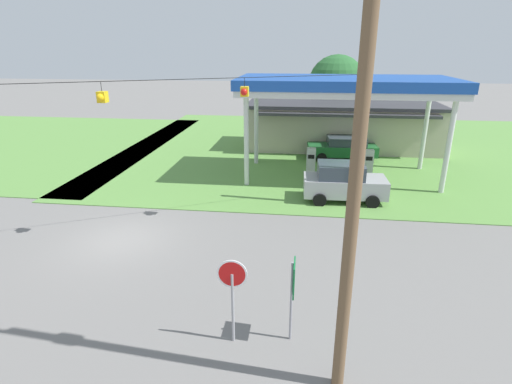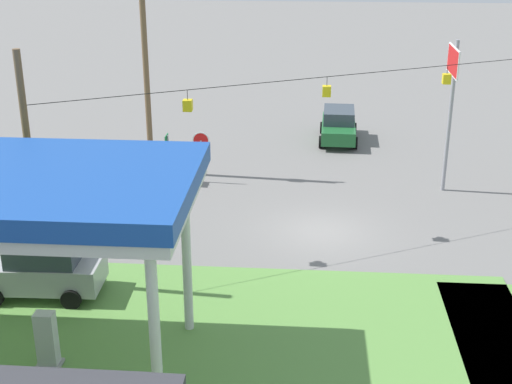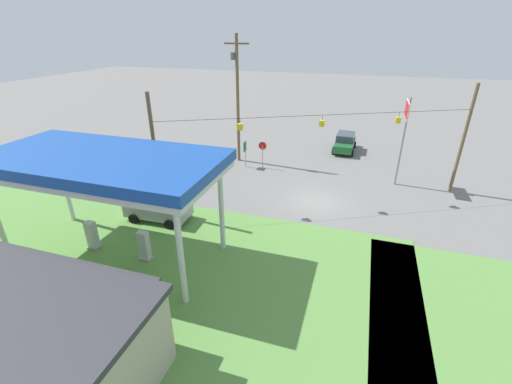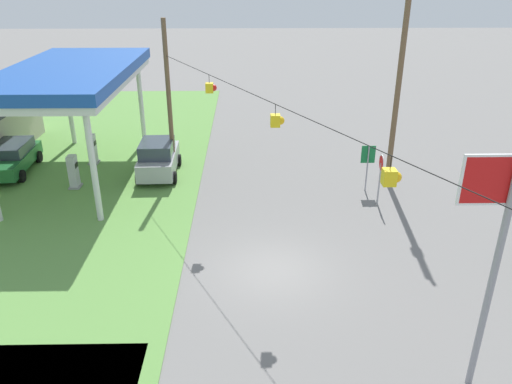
# 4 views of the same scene
# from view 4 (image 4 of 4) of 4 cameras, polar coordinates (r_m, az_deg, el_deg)

# --- Properties ---
(ground_plane) EXTENTS (160.00, 160.00, 0.00)m
(ground_plane) POSITION_cam_4_polar(r_m,az_deg,el_deg) (19.15, 1.93, -8.88)
(ground_plane) COLOR slate
(gas_station_canopy) EXTENTS (12.20, 5.94, 5.92)m
(gas_station_canopy) POSITION_cam_4_polar(r_m,az_deg,el_deg) (27.56, -20.44, 12.28)
(gas_station_canopy) COLOR silver
(gas_station_canopy) RESTS_ON ground
(fuel_pump_near) EXTENTS (0.71, 0.56, 1.76)m
(fuel_pump_near) POSITION_cam_4_polar(r_m,az_deg,el_deg) (27.23, -20.13, 2.08)
(fuel_pump_near) COLOR gray
(fuel_pump_near) RESTS_ON ground
(fuel_pump_far) EXTENTS (0.71, 0.56, 1.76)m
(fuel_pump_far) POSITION_cam_4_polar(r_m,az_deg,el_deg) (30.30, -18.20, 4.57)
(fuel_pump_far) COLOR gray
(fuel_pump_far) RESTS_ON ground
(car_at_pumps_front) EXTENTS (4.24, 2.20, 2.00)m
(car_at_pumps_front) POSITION_cam_4_polar(r_m,az_deg,el_deg) (27.62, -11.10, 3.85)
(car_at_pumps_front) COLOR #9E9EA3
(car_at_pumps_front) RESTS_ON ground
(car_at_pumps_rear) EXTENTS (4.88, 2.35, 1.63)m
(car_at_pumps_rear) POSITION_cam_4_polar(r_m,az_deg,el_deg) (30.75, -26.12, 3.58)
(car_at_pumps_rear) COLOR #1E602D
(car_at_pumps_rear) RESTS_ON ground
(stop_sign_roadside) EXTENTS (0.80, 0.08, 2.50)m
(stop_sign_roadside) POSITION_cam_4_polar(r_m,az_deg,el_deg) (24.19, 14.08, 2.60)
(stop_sign_roadside) COLOR #99999E
(stop_sign_roadside) RESTS_ON ground
(stop_sign_overhead) EXTENTS (0.22, 2.46, 6.99)m
(stop_sign_overhead) POSITION_cam_4_polar(r_m,az_deg,el_deg) (13.16, 26.59, -2.71)
(stop_sign_overhead) COLOR gray
(stop_sign_overhead) RESTS_ON ground
(route_sign) EXTENTS (0.10, 0.70, 2.40)m
(route_sign) POSITION_cam_4_polar(r_m,az_deg,el_deg) (25.58, 12.67, 3.70)
(route_sign) COLOR gray
(route_sign) RESTS_ON ground
(utility_pole_main) EXTENTS (2.20, 0.44, 11.22)m
(utility_pole_main) POSITION_cam_4_polar(r_m,az_deg,el_deg) (25.92, 16.23, 14.01)
(utility_pole_main) COLOR brown
(utility_pole_main) RESTS_ON ground
(signal_span_gantry) EXTENTS (19.80, 10.24, 8.20)m
(signal_span_gantry) POSITION_cam_4_polar(r_m,az_deg,el_deg) (17.13, 2.17, 3.55)
(signal_span_gantry) COLOR brown
(signal_span_gantry) RESTS_ON ground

